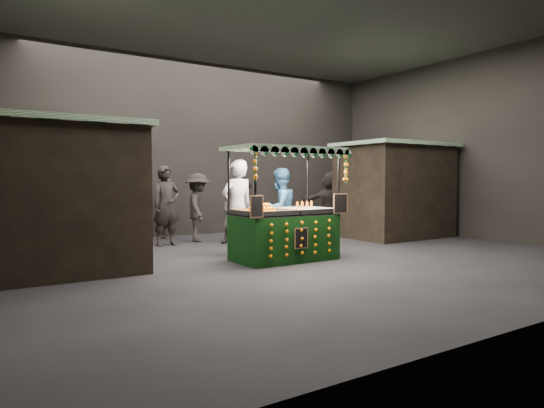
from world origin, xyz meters
TOP-DOWN VIEW (x-y plane):
  - ground at (0.00, 0.00)m, footprint 12.00×12.00m
  - market_hall at (0.00, 0.00)m, footprint 12.10×10.10m
  - neighbour_stall_left at (-4.40, 1.00)m, footprint 3.00×2.20m
  - neighbour_stall_right at (4.40, 1.50)m, footprint 3.00×2.20m
  - juice_stall at (-0.33, -0.06)m, footprint 2.30×1.35m
  - vendor_grey at (-0.86, 0.95)m, footprint 0.78×0.55m
  - vendor_blue at (0.28, 1.06)m, footprint 1.03×0.88m
  - shopper_0 at (-1.58, 3.20)m, footprint 0.75×0.54m
  - shopper_1 at (-0.02, 2.60)m, footprint 0.96×0.89m
  - shopper_2 at (0.73, 3.27)m, footprint 0.97×0.46m
  - shopper_3 at (-0.64, 3.49)m, footprint 1.01×1.29m
  - shopper_4 at (-2.95, 3.85)m, footprint 1.03×0.88m
  - shopper_5 at (3.47, 3.14)m, footprint 1.71×1.43m
  - shopper_6 at (-1.17, 4.37)m, footprint 0.54×0.69m

SIDE VIEW (x-z plane):
  - ground at x=0.00m, z-range 0.00..0.00m
  - juice_stall at x=-0.33m, z-range -0.42..1.81m
  - shopper_1 at x=-0.02m, z-range 0.00..1.57m
  - shopper_2 at x=0.73m, z-range 0.00..1.61m
  - shopper_6 at x=-1.17m, z-range 0.00..1.67m
  - shopper_3 at x=-0.64m, z-range 0.00..1.76m
  - shopper_4 at x=-2.95m, z-range 0.00..1.80m
  - shopper_5 at x=3.47m, z-range 0.00..1.84m
  - vendor_blue at x=0.28m, z-range 0.00..1.85m
  - shopper_0 at x=-1.58m, z-range 0.00..1.93m
  - vendor_grey at x=-0.86m, z-range 0.00..2.01m
  - neighbour_stall_left at x=-4.40m, z-range 0.01..2.61m
  - neighbour_stall_right at x=4.40m, z-range 0.01..2.61m
  - market_hall at x=0.00m, z-range 0.86..5.91m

